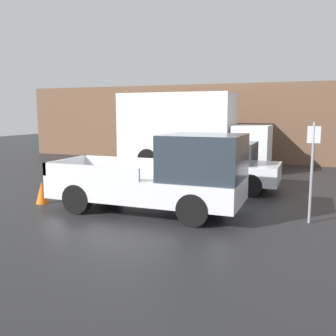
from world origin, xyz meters
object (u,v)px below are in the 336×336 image
(pickup_truck, at_px, (165,177))
(newspaper_box, at_px, (235,153))
(parking_sign, at_px, (312,167))
(traffic_cone, at_px, (42,192))
(car, at_px, (218,165))
(delivery_truck, at_px, (186,129))

(pickup_truck, bearing_deg, newspaper_box, 90.83)
(parking_sign, bearing_deg, traffic_cone, -174.58)
(parking_sign, bearing_deg, pickup_truck, -173.86)
(car, xyz_separation_m, newspaper_box, (-0.74, 6.99, -0.29))
(delivery_truck, bearing_deg, car, -59.05)
(traffic_cone, bearing_deg, pickup_truck, 4.72)
(newspaper_box, bearing_deg, parking_sign, -69.68)
(car, distance_m, traffic_cone, 5.92)
(newspaper_box, bearing_deg, traffic_cone, -108.37)
(delivery_truck, bearing_deg, traffic_cone, -102.20)
(car, bearing_deg, newspaper_box, 96.01)
(newspaper_box, relative_size, traffic_cone, 1.69)
(parking_sign, height_order, traffic_cone, parking_sign)
(car, bearing_deg, delivery_truck, 120.95)
(pickup_truck, relative_size, traffic_cone, 7.92)
(car, height_order, newspaper_box, car)
(delivery_truck, height_order, parking_sign, delivery_truck)
(car, relative_size, delivery_truck, 0.60)
(pickup_truck, relative_size, parking_sign, 2.12)
(delivery_truck, bearing_deg, newspaper_box, 55.40)
(traffic_cone, bearing_deg, parking_sign, 5.42)
(delivery_truck, relative_size, parking_sign, 2.87)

